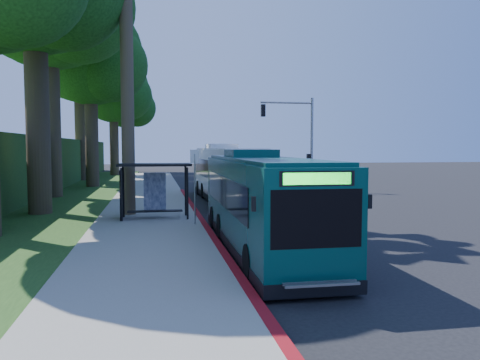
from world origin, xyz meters
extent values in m
plane|color=black|center=(0.00, 0.00, 0.00)|extent=(140.00, 140.00, 0.00)
cube|color=gray|center=(-7.30, 0.00, 0.06)|extent=(4.50, 70.00, 0.12)
cube|color=maroon|center=(-5.00, -4.00, 0.07)|extent=(0.25, 30.00, 0.13)
cube|color=#234719|center=(-13.00, 5.00, 0.03)|extent=(8.00, 70.00, 0.06)
cube|color=black|center=(-7.00, -3.00, 2.50)|extent=(3.20, 1.50, 0.10)
cube|color=black|center=(-8.45, -3.00, 1.20)|extent=(0.06, 1.30, 2.20)
cube|color=navy|center=(-7.00, -2.30, 1.25)|extent=(1.00, 0.12, 1.70)
cube|color=black|center=(-7.00, -3.10, 0.45)|extent=(2.40, 0.40, 0.06)
cube|color=black|center=(-8.40, -2.40, 1.20)|extent=(0.08, 0.08, 2.40)
cube|color=black|center=(-5.60, -2.40, 1.20)|extent=(0.08, 0.08, 2.40)
cube|color=black|center=(-8.40, -3.60, 1.20)|extent=(0.08, 0.08, 2.40)
cube|color=black|center=(-5.60, -3.60, 1.20)|extent=(0.08, 0.08, 2.40)
cylinder|color=gray|center=(-5.40, -5.00, 1.50)|extent=(0.06, 0.06, 3.00)
cube|color=white|center=(-5.40, -5.00, 2.90)|extent=(0.35, 0.04, 0.55)
cylinder|color=gray|center=(4.80, 10.00, 3.50)|extent=(0.20, 0.20, 7.00)
cylinder|color=gray|center=(2.80, 10.00, 6.60)|extent=(4.00, 0.14, 0.14)
cube|color=black|center=(1.00, 10.00, 6.00)|extent=(0.30, 0.30, 0.90)
cube|color=black|center=(4.55, 10.00, 2.60)|extent=(0.25, 0.25, 0.35)
cylinder|color=#4C3F2D|center=(-8.20, -1.50, 6.50)|extent=(0.60, 0.60, 13.00)
cylinder|color=#382B1E|center=(-12.50, 0.00, 5.25)|extent=(1.10, 1.10, 10.50)
cylinder|color=#382B1E|center=(-13.50, 8.00, 5.95)|extent=(1.18, 1.18, 11.90)
sphere|color=#13380F|center=(-11.50, 6.50, 11.90)|extent=(7.00, 7.00, 7.00)
sphere|color=#13380F|center=(-15.25, 9.75, 12.24)|extent=(6.50, 6.50, 6.50)
cylinder|color=#382B1E|center=(-12.00, 16.00, 4.90)|extent=(1.06, 1.06, 9.80)
sphere|color=#13380F|center=(-12.00, 16.00, 10.92)|extent=(8.40, 8.40, 8.40)
sphere|color=#13380F|center=(-10.32, 14.74, 9.80)|extent=(5.88, 5.88, 5.88)
sphere|color=#13380F|center=(-13.47, 17.47, 10.08)|extent=(5.46, 5.46, 5.46)
cylinder|color=#382B1E|center=(-14.00, 24.00, 5.60)|extent=(1.14, 1.14, 11.20)
sphere|color=#13380F|center=(-14.00, 24.00, 12.48)|extent=(9.60, 9.60, 9.60)
sphere|color=#13380F|center=(-12.08, 22.56, 11.20)|extent=(6.72, 6.72, 6.72)
sphere|color=#13380F|center=(-15.68, 25.68, 11.52)|extent=(6.24, 6.24, 6.24)
cylinder|color=#382B1E|center=(-11.50, 32.00, 4.55)|extent=(1.02, 1.02, 9.10)
sphere|color=#13380F|center=(-11.50, 32.00, 10.14)|extent=(8.00, 8.00, 8.00)
sphere|color=#13380F|center=(-9.90, 30.80, 9.10)|extent=(5.60, 5.60, 5.60)
sphere|color=#13380F|center=(-12.90, 33.40, 9.36)|extent=(5.20, 5.20, 5.20)
cylinder|color=#382B1E|center=(-10.50, 40.00, 4.20)|extent=(0.98, 0.98, 8.40)
sphere|color=#13380F|center=(-10.50, 40.00, 9.36)|extent=(7.00, 7.00, 7.00)
sphere|color=#13380F|center=(-9.10, 38.95, 8.40)|extent=(4.90, 4.90, 4.90)
sphere|color=#13380F|center=(-11.72, 41.23, 8.64)|extent=(4.55, 4.55, 4.55)
cube|color=white|center=(-2.68, 3.88, 1.72)|extent=(2.86, 11.72, 2.77)
cube|color=black|center=(-2.68, 3.88, 0.29)|extent=(2.89, 11.78, 0.34)
cube|color=black|center=(-2.70, 4.37, 1.99)|extent=(2.83, 9.16, 1.07)
cube|color=black|center=(-2.49, -1.89, 1.94)|extent=(2.18, 0.19, 1.36)
cube|color=black|center=(-2.87, 9.65, 2.04)|extent=(1.98, 0.18, 0.97)
cube|color=#19E533|center=(-2.49, -1.90, 2.86)|extent=(1.61, 0.15, 0.27)
cube|color=white|center=(-2.68, 3.88, 3.15)|extent=(2.64, 11.13, 0.12)
cube|color=white|center=(-2.75, 5.82, 3.32)|extent=(1.81, 2.48, 0.34)
cylinder|color=black|center=(-3.68, 0.12, 0.49)|extent=(0.32, 0.98, 0.97)
cylinder|color=black|center=(-1.44, 0.19, 0.49)|extent=(0.32, 0.98, 0.97)
cylinder|color=black|center=(-3.95, 8.27, 0.49)|extent=(0.32, 0.98, 0.97)
cylinder|color=black|center=(-1.71, 8.34, 0.49)|extent=(0.32, 0.98, 0.97)
cube|color=#0A3A37|center=(-3.66, -9.46, 1.58)|extent=(2.36, 10.69, 2.53)
cube|color=black|center=(-3.66, -9.46, 0.27)|extent=(2.38, 10.74, 0.31)
cube|color=black|center=(-3.65, -9.02, 1.82)|extent=(2.39, 8.34, 0.98)
cube|color=black|center=(-3.70, -14.75, 1.78)|extent=(2.00, 0.12, 1.24)
cube|color=black|center=(-3.61, -4.17, 1.87)|extent=(1.81, 0.12, 0.89)
cube|color=#19E533|center=(-3.70, -14.76, 2.62)|extent=(1.47, 0.10, 0.25)
cube|color=#0A3A37|center=(-3.66, -9.46, 2.89)|extent=(2.17, 10.15, 0.11)
cube|color=#0A3A37|center=(-3.64, -7.68, 3.04)|extent=(1.61, 2.24, 0.31)
cylinder|color=black|center=(-4.71, -12.86, 0.44)|extent=(0.27, 0.89, 0.89)
cylinder|color=black|center=(-2.66, -12.88, 0.44)|extent=(0.27, 0.89, 0.89)
cylinder|color=black|center=(-4.65, -5.40, 0.44)|extent=(0.27, 0.89, 0.89)
cylinder|color=black|center=(-2.59, -5.42, 0.44)|extent=(0.27, 0.89, 0.89)
imported|color=white|center=(1.28, 10.35, 0.84)|extent=(3.95, 6.48, 1.68)
camera|label=1|loc=(-7.04, -24.01, 3.27)|focal=35.00mm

